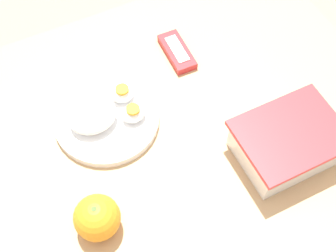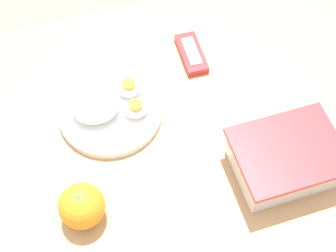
% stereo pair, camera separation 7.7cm
% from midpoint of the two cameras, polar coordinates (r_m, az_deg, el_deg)
% --- Properties ---
extents(table, '(1.15, 0.81, 0.75)m').
position_cam_midpoint_polar(table, '(1.04, -2.22, -6.27)').
color(table, tan).
rests_on(table, ground_plane).
extents(food_container, '(0.20, 0.16, 0.08)m').
position_cam_midpoint_polar(food_container, '(0.93, 16.33, -4.18)').
color(food_container, white).
rests_on(food_container, table).
extents(orange_fruit, '(0.08, 0.08, 0.08)m').
position_cam_midpoint_polar(orange_fruit, '(0.86, -7.93, -9.84)').
color(orange_fruit, orange).
rests_on(orange_fruit, table).
extents(rice_plate, '(0.22, 0.22, 0.06)m').
position_cam_midpoint_polar(rice_plate, '(0.98, -4.99, 1.94)').
color(rice_plate, white).
rests_on(rice_plate, table).
extents(candy_bar, '(0.05, 0.12, 0.02)m').
position_cam_midpoint_polar(candy_bar, '(1.08, 4.92, 8.67)').
color(candy_bar, '#B7282D').
rests_on(candy_bar, table).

